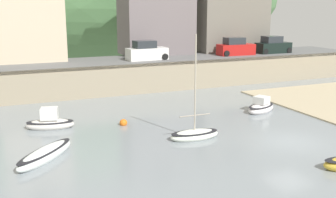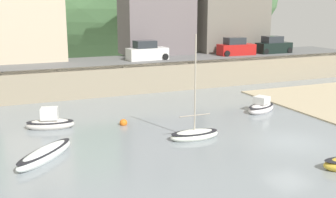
% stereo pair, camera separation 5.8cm
% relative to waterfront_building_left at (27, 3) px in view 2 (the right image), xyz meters
% --- Properties ---
extents(quay_seawall, '(48.00, 9.40, 2.40)m').
position_rel_waterfront_building_left_xyz_m(quay_seawall, '(12.23, -7.70, -6.70)').
color(quay_seawall, gray).
rests_on(quay_seawall, ground).
extents(waterfront_building_left, '(6.83, 6.02, 11.16)m').
position_rel_waterfront_building_left_xyz_m(waterfront_building_left, '(0.00, 0.00, 0.00)').
color(waterfront_building_left, beige).
rests_on(waterfront_building_left, ground).
extents(waterfront_building_centre, '(8.10, 5.03, 11.15)m').
position_rel_waterfront_building_left_xyz_m(waterfront_building_centre, '(13.70, 0.00, -0.01)').
color(waterfront_building_centre, slate).
rests_on(waterfront_building_centre, ground).
extents(waterfront_building_right, '(8.91, 5.39, 9.74)m').
position_rel_waterfront_building_left_xyz_m(waterfront_building_right, '(23.10, 0.00, -0.72)').
color(waterfront_building_right, slate).
rests_on(waterfront_building_right, ground).
extents(sailboat_nearest_shore, '(3.29, 2.00, 1.52)m').
position_rel_waterfront_building_left_xyz_m(sailboat_nearest_shore, '(-0.37, -16.86, -7.69)').
color(sailboat_nearest_shore, silver).
rests_on(sailboat_nearest_shore, ground).
extents(sailboat_blue_trim, '(3.20, 2.48, 1.34)m').
position_rel_waterfront_building_left_xyz_m(sailboat_blue_trim, '(14.80, -18.70, -7.73)').
color(sailboat_blue_trim, white).
rests_on(sailboat_blue_trim, ground).
extents(rowboat_small_beached, '(3.09, 1.32, 6.36)m').
position_rel_waterfront_building_left_xyz_m(rowboat_small_beached, '(7.32, -22.46, -7.79)').
color(rowboat_small_beached, white).
rests_on(rowboat_small_beached, ground).
extents(fishing_boat_green, '(3.74, 4.00, 0.82)m').
position_rel_waterfront_building_left_xyz_m(fishing_boat_green, '(-1.31, -22.44, -7.81)').
color(fishing_boat_green, white).
rests_on(fishing_boat_green, ground).
extents(parked_car_near_slipway, '(4.18, 1.92, 1.95)m').
position_rel_waterfront_building_left_xyz_m(parked_car_near_slipway, '(10.86, -4.50, -4.86)').
color(parked_car_near_slipway, silver).
rests_on(parked_car_near_slipway, ground).
extents(parked_car_by_wall, '(4.17, 1.89, 1.95)m').
position_rel_waterfront_building_left_xyz_m(parked_car_by_wall, '(21.39, -4.50, -4.86)').
color(parked_car_by_wall, red).
rests_on(parked_car_by_wall, ground).
extents(parked_car_end_of_row, '(4.13, 1.82, 1.95)m').
position_rel_waterfront_building_left_xyz_m(parked_car_end_of_row, '(26.46, -4.50, -4.86)').
color(parked_car_end_of_row, black).
rests_on(parked_car_end_of_row, ground).
extents(mooring_buoy, '(0.51, 0.51, 0.51)m').
position_rel_waterfront_building_left_xyz_m(mooring_buoy, '(4.21, -18.10, -7.91)').
color(mooring_buoy, orange).
rests_on(mooring_buoy, ground).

